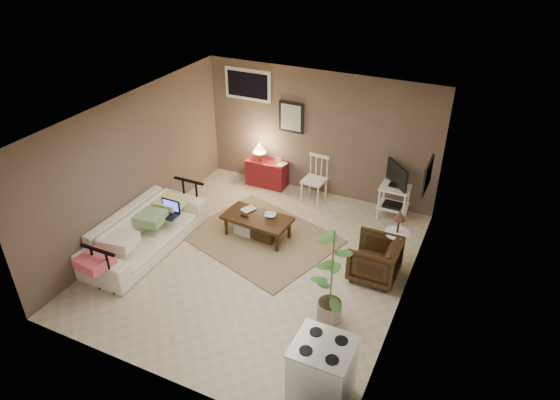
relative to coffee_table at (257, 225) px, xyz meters
The scene contains 20 objects.
floor 0.71m from the coffee_table, 61.32° to the right, with size 5.00×5.00×0.00m, color #C1B293.
art_back 2.26m from the coffee_table, 96.96° to the left, with size 0.50×0.03×0.60m, color black.
art_right 2.89m from the coffee_table, 10.39° to the left, with size 0.03×0.60×0.45m, color black.
window 2.79m from the coffee_table, 120.87° to the left, with size 0.96×0.03×0.60m, color white.
rug 0.24m from the coffee_table, 10.91° to the right, with size 2.28×1.83×0.02m, color #947B56.
coffee_table is the anchor object (origin of this frame).
sofa 1.83m from the coffee_table, 144.51° to the right, with size 2.27×0.66×0.89m, color white.
sofa_pillows 1.97m from the coffee_table, 137.27° to the right, with size 0.44×2.16×0.15m, color #EFE3C6, non-canonical shape.
sofa_end_rails 1.72m from the coffee_table, 141.97° to the right, with size 0.61×2.27×0.76m, color black, non-canonical shape.
laptop 1.47m from the coffee_table, 152.23° to the right, with size 0.35×0.25×0.24m.
red_console 1.84m from the coffee_table, 111.68° to the left, with size 0.80×0.36×0.92m.
spindle_chair 1.63m from the coffee_table, 75.54° to the left, with size 0.43×0.43×0.89m.
tv_stand 2.48m from the coffee_table, 38.91° to the left, with size 0.51×0.51×1.08m.
side_table 2.32m from the coffee_table, ahead, with size 0.37×0.37×1.00m.
armchair 2.08m from the coffee_table, ahead, with size 0.69×0.64×0.71m, color black.
potted_plant 2.29m from the coffee_table, 36.59° to the right, with size 0.37×0.37×1.48m.
stove 3.34m from the coffee_table, 50.05° to the right, with size 0.65×0.61×0.85m.
bowl 0.35m from the coffee_table, 27.51° to the left, with size 0.20×0.05×0.20m, color #351E0E.
book_table 0.46m from the coffee_table, 150.89° to the left, with size 0.17×0.02×0.24m, color #351E0E.
book_console 1.79m from the coffee_table, 103.29° to the left, with size 0.16×0.02×0.21m, color #351E0E.
Camera 1 is at (3.00, -5.56, 4.86)m, focal length 32.00 mm.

